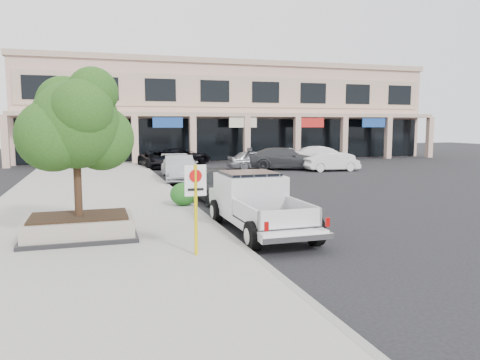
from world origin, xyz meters
name	(u,v)px	position (x,y,z in m)	size (l,w,h in m)	color
ground	(273,233)	(0.00, 0.00, 0.00)	(120.00, 120.00, 0.00)	black
sidewalk	(92,208)	(-5.50, 6.00, 0.07)	(8.00, 52.00, 0.15)	gray
curb	(188,203)	(-1.55, 6.00, 0.07)	(0.20, 52.00, 0.15)	gray
strip_mall	(226,112)	(8.00, 33.93, 4.75)	(40.55, 12.43, 9.50)	tan
planter	(80,227)	(-5.82, 0.51, 0.48)	(3.20, 2.20, 0.68)	black
planter_tree	(80,125)	(-5.68, 0.67, 3.41)	(2.90, 2.55, 4.00)	black
no_parking_sign	(196,197)	(-2.95, -2.23, 1.63)	(0.55, 0.09, 2.30)	yellow
hedge	(184,194)	(-1.92, 5.07, 0.62)	(1.10, 0.99, 0.94)	#154A15
pickup_truck	(260,204)	(-0.35, 0.19, 0.93)	(2.19, 5.90, 1.86)	silver
curb_car_a	(216,184)	(-0.15, 6.66, 0.77)	(1.83, 4.55, 1.55)	#292B2D
curb_car_b	(179,169)	(-0.48, 14.21, 0.78)	(1.65, 4.73, 1.56)	#A1A5A9
curb_car_c	(181,166)	(0.00, 16.40, 0.74)	(2.07, 5.08, 1.47)	silver
curb_car_d	(157,160)	(-0.64, 23.57, 0.67)	(2.22, 4.81, 1.34)	black
lot_car_a	(255,160)	(6.45, 20.22, 0.74)	(1.74, 4.32, 1.47)	#94959B
lot_car_b	(332,162)	(11.45, 17.29, 0.67)	(1.42, 4.07, 1.34)	silver
lot_car_c	(285,159)	(8.56, 19.45, 0.84)	(2.34, 5.76, 1.67)	#313236
lot_car_d	(183,156)	(2.00, 26.68, 0.70)	(2.32, 5.03, 1.40)	black
lot_car_e	(287,155)	(10.45, 23.48, 0.79)	(1.86, 4.62, 1.58)	#AAADB2
lot_car_f	(323,157)	(12.51, 20.71, 0.83)	(1.75, 5.01, 1.65)	white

